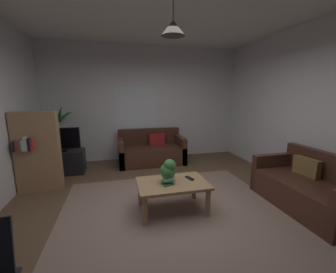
{
  "coord_description": "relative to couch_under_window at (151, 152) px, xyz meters",
  "views": [
    {
      "loc": [
        -0.76,
        -2.77,
        1.68
      ],
      "look_at": [
        0.0,
        0.3,
        1.05
      ],
      "focal_mm": 22.7,
      "sensor_mm": 36.0,
      "label": 1
    }
  ],
  "objects": [
    {
      "name": "potted_plant_on_table",
      "position": [
        -0.13,
        -2.24,
        0.33
      ],
      "size": [
        0.23,
        0.23,
        0.34
      ],
      "color": "beige",
      "rests_on": "coffee_table"
    },
    {
      "name": "wall_right",
      "position": [
        2.44,
        -2.27,
        1.17
      ],
      "size": [
        0.06,
        5.49,
        2.89
      ],
      "primitive_type": "cube",
      "color": "silver",
      "rests_on": "ground"
    },
    {
      "name": "couch_under_window",
      "position": [
        0.0,
        0.0,
        0.0
      ],
      "size": [
        1.58,
        0.83,
        0.82
      ],
      "color": "#47281E",
      "rests_on": "ground"
    },
    {
      "name": "coffee_table",
      "position": [
        -0.07,
        -2.28,
        0.09
      ],
      "size": [
        1.0,
        0.65,
        0.44
      ],
      "color": "#A87F56",
      "rests_on": "ground"
    },
    {
      "name": "window_pane",
      "position": [
        -0.31,
        0.47,
        1.0
      ],
      "size": [
        1.06,
        0.01,
        1.16
      ],
      "primitive_type": "cube",
      "color": "white"
    },
    {
      "name": "potted_palm_corner",
      "position": [
        -2.11,
        0.19,
        0.39
      ],
      "size": [
        0.87,
        0.85,
        1.5
      ],
      "color": "#4C4C51",
      "rests_on": "ground"
    },
    {
      "name": "book_on_table_0",
      "position": [
        -0.16,
        -2.34,
        0.17
      ],
      "size": [
        0.19,
        0.16,
        0.02
      ],
      "primitive_type": "cube",
      "rotation": [
        0.0,
        0.0,
        0.27
      ],
      "color": "#387247",
      "rests_on": "coffee_table"
    },
    {
      "name": "bookshelf_corner",
      "position": [
        -2.17,
        -1.06,
        0.43
      ],
      "size": [
        0.7,
        0.31,
        1.4
      ],
      "color": "#A87F56",
      "rests_on": "ground"
    },
    {
      "name": "rug",
      "position": [
        -0.06,
        -2.47,
        -0.27
      ],
      "size": [
        3.21,
        3.02,
        0.01
      ],
      "primitive_type": "cube",
      "color": "gray",
      "rests_on": "ground"
    },
    {
      "name": "book_on_table_2",
      "position": [
        -0.16,
        -2.33,
        0.22
      ],
      "size": [
        0.16,
        0.12,
        0.02
      ],
      "primitive_type": "cube",
      "rotation": [
        0.0,
        0.0,
        0.14
      ],
      "color": "#387247",
      "rests_on": "coffee_table"
    },
    {
      "name": "couch_right_side",
      "position": [
        1.93,
        -2.68,
        0.0
      ],
      "size": [
        0.83,
        1.52,
        0.82
      ],
      "rotation": [
        0.0,
        0.0,
        -1.57
      ],
      "color": "#47281E",
      "rests_on": "ground"
    },
    {
      "name": "book_on_table_1",
      "position": [
        -0.16,
        -2.34,
        0.2
      ],
      "size": [
        0.14,
        0.11,
        0.03
      ],
      "primitive_type": "cube",
      "rotation": [
        0.0,
        0.0,
        -0.14
      ],
      "color": "black",
      "rests_on": "coffee_table"
    },
    {
      "name": "remote_on_table_0",
      "position": [
        0.21,
        -2.22,
        0.17
      ],
      "size": [
        0.1,
        0.17,
        0.02
      ],
      "primitive_type": "cube",
      "rotation": [
        0.0,
        0.0,
        0.33
      ],
      "color": "black",
      "rests_on": "coffee_table"
    },
    {
      "name": "floor",
      "position": [
        -0.06,
        -2.27,
        -0.28
      ],
      "size": [
        4.94,
        5.49,
        0.02
      ],
      "primitive_type": "cube",
      "color": "brown",
      "rests_on": "ground"
    },
    {
      "name": "tv",
      "position": [
        -1.98,
        -0.29,
        0.48
      ],
      "size": [
        0.8,
        0.16,
        0.5
      ],
      "color": "black",
      "rests_on": "tv_stand"
    },
    {
      "name": "tv_stand",
      "position": [
        -1.98,
        -0.27,
        -0.02
      ],
      "size": [
        0.9,
        0.44,
        0.5
      ],
      "primitive_type": "cube",
      "color": "black",
      "rests_on": "ground"
    },
    {
      "name": "pendant_lamp",
      "position": [
        -0.07,
        -2.28,
        2.22
      ],
      "size": [
        0.31,
        0.31,
        0.49
      ],
      "color": "black"
    },
    {
      "name": "wall_back",
      "position": [
        -0.06,
        0.51,
        1.17
      ],
      "size": [
        5.06,
        0.06,
        2.89
      ],
      "primitive_type": "cube",
      "color": "silver",
      "rests_on": "ground"
    }
  ]
}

